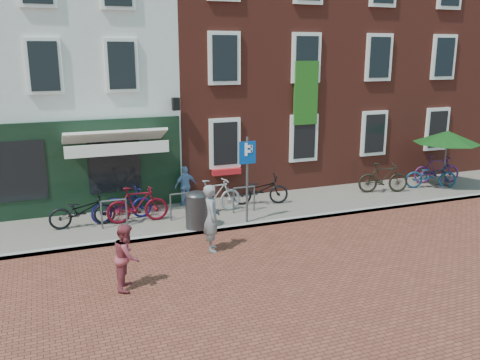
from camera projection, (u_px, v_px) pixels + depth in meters
name	position (u px, v px, depth m)	size (l,w,h in m)	color
ground	(243.00, 229.00, 14.83)	(80.00, 80.00, 0.00)	brown
sidewalk	(255.00, 209.00, 16.53)	(24.00, 3.00, 0.10)	slate
building_stucco	(43.00, 66.00, 18.30)	(8.00, 8.00, 9.00)	silver
building_brick_mid	(226.00, 52.00, 20.64)	(6.00, 8.00, 10.00)	maroon
building_brick_right	(352.00, 52.00, 22.74)	(6.00, 8.00, 10.00)	maroon
filler_right	(464.00, 62.00, 25.14)	(7.00, 8.00, 9.00)	maroon
litter_bin	(196.00, 208.00, 14.47)	(0.63, 0.63, 1.16)	#39393B
parking_sign	(247.00, 166.00, 14.69)	(0.50, 0.08, 2.55)	#4C4C4F
parasol	(447.00, 135.00, 18.48)	(2.38, 2.38, 2.22)	#4C4C4F
woman	(212.00, 218.00, 13.03)	(0.64, 0.42, 1.75)	gray
boy	(127.00, 256.00, 10.96)	(0.71, 0.55, 1.45)	#983943
cafe_person	(186.00, 186.00, 16.65)	(0.77, 0.32, 1.31)	#7696CA
bicycle_0	(82.00, 210.00, 14.59)	(0.65, 1.86, 0.97)	black
bicycle_1	(137.00, 205.00, 14.97)	(0.51, 1.80, 1.08)	#5D0714
bicycle_2	(122.00, 205.00, 15.14)	(0.65, 1.86, 0.97)	navy
bicycle_3	(214.00, 196.00, 15.86)	(0.51, 1.80, 1.08)	gray
bicycle_4	(260.00, 190.00, 16.78)	(0.65, 1.86, 0.97)	black
bicycle_5	(383.00, 178.00, 18.16)	(0.51, 1.80, 1.08)	black
bicycle_6	(431.00, 175.00, 18.75)	(0.65, 1.86, 0.97)	#0D314E
bicycle_7	(437.00, 169.00, 19.44)	(0.51, 1.80, 1.08)	#561C54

